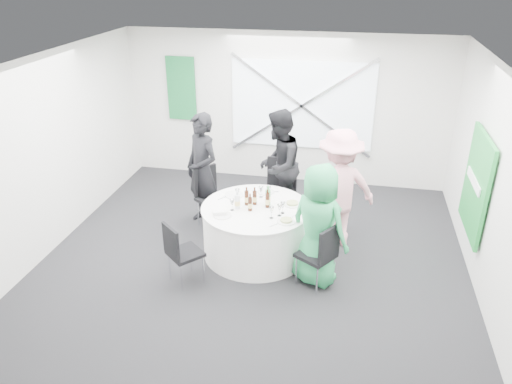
% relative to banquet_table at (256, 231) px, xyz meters
% --- Properties ---
extents(floor, '(6.00, 6.00, 0.00)m').
position_rel_banquet_table_xyz_m(floor, '(0.00, -0.20, -0.38)').
color(floor, black).
rests_on(floor, ground).
extents(ceiling, '(6.00, 6.00, 0.00)m').
position_rel_banquet_table_xyz_m(ceiling, '(0.00, -0.20, 2.42)').
color(ceiling, silver).
rests_on(ceiling, wall_back).
extents(wall_back, '(6.00, 0.00, 6.00)m').
position_rel_banquet_table_xyz_m(wall_back, '(0.00, 2.80, 1.02)').
color(wall_back, silver).
rests_on(wall_back, floor).
extents(wall_front, '(6.00, 0.00, 6.00)m').
position_rel_banquet_table_xyz_m(wall_front, '(0.00, -3.20, 1.02)').
color(wall_front, silver).
rests_on(wall_front, floor).
extents(wall_left, '(0.00, 6.00, 6.00)m').
position_rel_banquet_table_xyz_m(wall_left, '(-3.00, -0.20, 1.02)').
color(wall_left, silver).
rests_on(wall_left, floor).
extents(wall_right, '(0.00, 6.00, 6.00)m').
position_rel_banquet_table_xyz_m(wall_right, '(3.00, -0.20, 1.02)').
color(wall_right, silver).
rests_on(wall_right, floor).
extents(window_panel, '(2.60, 0.03, 1.60)m').
position_rel_banquet_table_xyz_m(window_panel, '(0.30, 2.76, 1.12)').
color(window_panel, white).
rests_on(window_panel, wall_back).
extents(window_brace_a, '(2.63, 0.05, 1.84)m').
position_rel_banquet_table_xyz_m(window_brace_a, '(0.30, 2.72, 1.12)').
color(window_brace_a, silver).
rests_on(window_brace_a, window_panel).
extents(window_brace_b, '(2.63, 0.05, 1.84)m').
position_rel_banquet_table_xyz_m(window_brace_b, '(0.30, 2.72, 1.12)').
color(window_brace_b, silver).
rests_on(window_brace_b, window_panel).
extents(green_banner, '(0.55, 0.04, 1.20)m').
position_rel_banquet_table_xyz_m(green_banner, '(-2.00, 2.75, 1.32)').
color(green_banner, '#125D31').
rests_on(green_banner, wall_back).
extents(green_sign, '(0.05, 1.20, 1.40)m').
position_rel_banquet_table_xyz_m(green_sign, '(2.94, 0.40, 0.82)').
color(green_sign, '#198B32').
rests_on(green_sign, wall_right).
extents(banquet_table, '(1.56, 1.56, 0.76)m').
position_rel_banquet_table_xyz_m(banquet_table, '(0.00, 0.00, 0.00)').
color(banquet_table, white).
rests_on(banquet_table, floor).
extents(chair_back, '(0.51, 0.52, 1.01)m').
position_rel_banquet_table_xyz_m(chair_back, '(0.13, 1.19, 0.22)').
color(chair_back, black).
rests_on(chair_back, floor).
extents(chair_back_left, '(0.63, 0.62, 0.98)m').
position_rel_banquet_table_xyz_m(chair_back_left, '(-0.90, 0.72, 0.20)').
color(chair_back_left, black).
rests_on(chair_back_left, floor).
extents(chair_back_right, '(0.52, 0.52, 0.81)m').
position_rel_banquet_table_xyz_m(chair_back_right, '(0.85, 0.64, 0.09)').
color(chair_back_right, black).
rests_on(chair_back_right, floor).
extents(chair_front_right, '(0.59, 0.59, 0.93)m').
position_rel_banquet_table_xyz_m(chair_front_right, '(0.99, -0.64, 0.17)').
color(chair_front_right, black).
rests_on(chair_front_right, floor).
extents(chair_front_left, '(0.57, 0.57, 0.89)m').
position_rel_banquet_table_xyz_m(chair_front_left, '(-0.83, -0.92, 0.14)').
color(chair_front_left, black).
rests_on(chair_front_left, floor).
extents(person_man_back_left, '(0.80, 0.76, 1.84)m').
position_rel_banquet_table_xyz_m(person_man_back_left, '(-1.03, 0.79, 0.54)').
color(person_man_back_left, black).
rests_on(person_man_back_left, floor).
extents(person_man_back, '(0.58, 0.94, 1.84)m').
position_rel_banquet_table_xyz_m(person_man_back, '(0.13, 1.21, 0.54)').
color(person_man_back, black).
rests_on(person_man_back, floor).
extents(person_woman_pink, '(1.29, 0.99, 1.82)m').
position_rel_banquet_table_xyz_m(person_woman_pink, '(1.12, 0.52, 0.53)').
color(person_woman_pink, pink).
rests_on(person_woman_pink, floor).
extents(person_woman_green, '(0.98, 0.86, 1.68)m').
position_rel_banquet_table_xyz_m(person_woman_green, '(0.92, -0.50, 0.46)').
color(person_woman_green, '#289556').
rests_on(person_woman_green, floor).
extents(plate_back, '(0.25, 0.25, 0.01)m').
position_rel_banquet_table_xyz_m(plate_back, '(0.05, 0.52, 0.39)').
color(plate_back, silver).
rests_on(plate_back, banquet_table).
extents(plate_back_left, '(0.28, 0.28, 0.01)m').
position_rel_banquet_table_xyz_m(plate_back_left, '(-0.40, 0.32, 0.39)').
color(plate_back_left, silver).
rests_on(plate_back_left, banquet_table).
extents(plate_back_right, '(0.26, 0.26, 0.04)m').
position_rel_banquet_table_xyz_m(plate_back_right, '(0.49, 0.18, 0.40)').
color(plate_back_right, silver).
rests_on(plate_back_right, banquet_table).
extents(plate_front_right, '(0.24, 0.24, 0.04)m').
position_rel_banquet_table_xyz_m(plate_front_right, '(0.48, -0.34, 0.40)').
color(plate_front_right, silver).
rests_on(plate_front_right, banquet_table).
extents(plate_front_left, '(0.25, 0.25, 0.01)m').
position_rel_banquet_table_xyz_m(plate_front_left, '(-0.40, -0.34, 0.39)').
color(plate_front_left, silver).
rests_on(plate_front_left, banquet_table).
extents(napkin, '(0.22, 0.18, 0.05)m').
position_rel_banquet_table_xyz_m(napkin, '(-0.45, -0.32, 0.42)').
color(napkin, white).
rests_on(napkin, plate_front_left).
extents(beer_bottle_a, '(0.06, 0.06, 0.28)m').
position_rel_banquet_table_xyz_m(beer_bottle_a, '(-0.15, 0.05, 0.49)').
color(beer_bottle_a, '#3D190B').
rests_on(beer_bottle_a, banquet_table).
extents(beer_bottle_b, '(0.06, 0.06, 0.27)m').
position_rel_banquet_table_xyz_m(beer_bottle_b, '(-0.04, 0.09, 0.48)').
color(beer_bottle_b, '#3D190B').
rests_on(beer_bottle_b, banquet_table).
extents(beer_bottle_c, '(0.06, 0.06, 0.28)m').
position_rel_banquet_table_xyz_m(beer_bottle_c, '(0.16, 0.03, 0.49)').
color(beer_bottle_c, '#3D190B').
rests_on(beer_bottle_c, banquet_table).
extents(beer_bottle_d, '(0.06, 0.06, 0.26)m').
position_rel_banquet_table_xyz_m(beer_bottle_d, '(-0.06, -0.11, 0.48)').
color(beer_bottle_d, '#3D190B').
rests_on(beer_bottle_d, banquet_table).
extents(green_water_bottle, '(0.08, 0.08, 0.29)m').
position_rel_banquet_table_xyz_m(green_water_bottle, '(0.15, 0.11, 0.49)').
color(green_water_bottle, green).
rests_on(green_water_bottle, banquet_table).
extents(clear_water_bottle, '(0.08, 0.08, 0.27)m').
position_rel_banquet_table_xyz_m(clear_water_bottle, '(-0.25, -0.08, 0.48)').
color(clear_water_bottle, silver).
rests_on(clear_water_bottle, banquet_table).
extents(wine_glass_a, '(0.07, 0.07, 0.17)m').
position_rel_banquet_table_xyz_m(wine_glass_a, '(-0.31, 0.19, 0.50)').
color(wine_glass_a, white).
rests_on(wine_glass_a, banquet_table).
extents(wine_glass_b, '(0.07, 0.07, 0.17)m').
position_rel_banquet_table_xyz_m(wine_glass_b, '(0.01, 0.34, 0.50)').
color(wine_glass_b, white).
rests_on(wine_glass_b, banquet_table).
extents(wine_glass_c, '(0.07, 0.07, 0.17)m').
position_rel_banquet_table_xyz_m(wine_glass_c, '(0.27, -0.27, 0.50)').
color(wine_glass_c, white).
rests_on(wine_glass_c, banquet_table).
extents(wine_glass_d, '(0.07, 0.07, 0.17)m').
position_rel_banquet_table_xyz_m(wine_glass_d, '(-0.31, -0.15, 0.50)').
color(wine_glass_d, white).
rests_on(wine_glass_d, banquet_table).
extents(wine_glass_e, '(0.07, 0.07, 0.17)m').
position_rel_banquet_table_xyz_m(wine_glass_e, '(0.36, -0.18, 0.50)').
color(wine_glass_e, white).
rests_on(wine_glass_e, banquet_table).
extents(wine_glass_f, '(0.07, 0.07, 0.17)m').
position_rel_banquet_table_xyz_m(wine_glass_f, '(0.11, 0.36, 0.50)').
color(wine_glass_f, white).
rests_on(wine_glass_f, banquet_table).
extents(wine_glass_g, '(0.07, 0.07, 0.17)m').
position_rel_banquet_table_xyz_m(wine_glass_g, '(0.40, -0.10, 0.50)').
color(wine_glass_g, white).
rests_on(wine_glass_g, banquet_table).
extents(fork_a, '(0.08, 0.14, 0.01)m').
position_rel_banquet_table_xyz_m(fork_a, '(-0.41, 0.40, 0.38)').
color(fork_a, silver).
rests_on(fork_a, banquet_table).
extents(knife_a, '(0.10, 0.13, 0.01)m').
position_rel_banquet_table_xyz_m(knife_a, '(-0.55, 0.18, 0.38)').
color(knife_a, silver).
rests_on(knife_a, banquet_table).
extents(fork_b, '(0.10, 0.13, 0.01)m').
position_rel_banquet_table_xyz_m(fork_b, '(0.33, -0.47, 0.38)').
color(fork_b, silver).
rests_on(fork_b, banquet_table).
extents(knife_b, '(0.10, 0.13, 0.01)m').
position_rel_banquet_table_xyz_m(knife_b, '(0.55, -0.17, 0.38)').
color(knife_b, silver).
rests_on(knife_b, banquet_table).
extents(fork_c, '(0.15, 0.02, 0.01)m').
position_rel_banquet_table_xyz_m(fork_c, '(0.16, 0.55, 0.38)').
color(fork_c, silver).
rests_on(fork_c, banquet_table).
extents(knife_c, '(0.15, 0.03, 0.01)m').
position_rel_banquet_table_xyz_m(knife_c, '(-0.22, 0.53, 0.38)').
color(knife_c, silver).
rests_on(knife_c, banquet_table).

